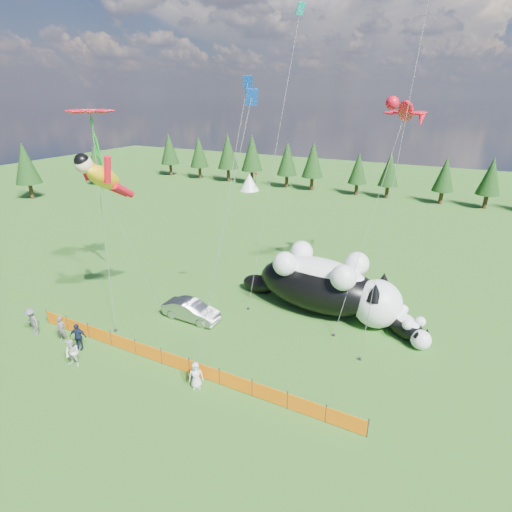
{
  "coord_description": "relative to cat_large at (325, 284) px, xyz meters",
  "views": [
    {
      "loc": [
        12.8,
        -17.8,
        14.73
      ],
      "look_at": [
        1.65,
        4.0,
        4.84
      ],
      "focal_mm": 28.0,
      "sensor_mm": 36.0,
      "label": 1
    }
  ],
  "objects": [
    {
      "name": "spectator_e",
      "position": [
        -3.49,
        -11.18,
        -1.34
      ],
      "size": [
        0.92,
        0.88,
        1.59
      ],
      "primitive_type": "imported",
      "rotation": [
        0.0,
        0.0,
        0.68
      ],
      "color": "silver",
      "rests_on": "ground"
    },
    {
      "name": "superhero_kite",
      "position": [
        -11.83,
        -7.96,
        7.98
      ],
      "size": [
        4.84,
        5.05,
        12.08
      ],
      "color": "#EAAF0C",
      "rests_on": "ground"
    },
    {
      "name": "diamond_kite_b",
      "position": [
        4.36,
        -0.23,
        17.04
      ],
      "size": [
        1.05,
        5.29,
        21.06
      ],
      "color": "#0C9893",
      "rests_on": "ground"
    },
    {
      "name": "diamond_kite_a",
      "position": [
        -5.28,
        -1.98,
        12.69
      ],
      "size": [
        2.07,
        4.09,
        16.35
      ],
      "color": "#0C3CB6",
      "rests_on": "ground"
    },
    {
      "name": "flower_kite",
      "position": [
        -15.05,
        -5.4,
        11.45
      ],
      "size": [
        5.63,
        5.78,
        14.54
      ],
      "color": "red",
      "rests_on": "ground"
    },
    {
      "name": "tree_line",
      "position": [
        -5.49,
        37.59,
        1.87
      ],
      "size": [
        90.0,
        4.0,
        8.0
      ],
      "primitive_type": null,
      "color": "black",
      "rests_on": "ground"
    },
    {
      "name": "gecko_kite",
      "position": [
        3.37,
        4.32,
        11.59
      ],
      "size": [
        3.35,
        10.2,
        15.63
      ],
      "color": "red",
      "rests_on": "ground"
    },
    {
      "name": "cat_small",
      "position": [
        5.82,
        -0.86,
        -1.32
      ],
      "size": [
        3.81,
        3.65,
        1.7
      ],
      "rotation": [
        0.0,
        0.0,
        -0.75
      ],
      "color": "black",
      "rests_on": "ground"
    },
    {
      "name": "car",
      "position": [
        -7.91,
        -5.44,
        -1.44
      ],
      "size": [
        4.2,
        1.49,
        1.38
      ],
      "primitive_type": "imported",
      "rotation": [
        0.0,
        0.0,
        1.56
      ],
      "color": "#A3A2A7",
      "rests_on": "ground"
    },
    {
      "name": "spectator_a",
      "position": [
        -13.68,
        -11.45,
        -1.25
      ],
      "size": [
        0.73,
        0.58,
        1.77
      ],
      "primitive_type": "imported",
      "rotation": [
        0.0,
        0.0,
        0.27
      ],
      "color": "#57575C",
      "rests_on": "ground"
    },
    {
      "name": "festival_tents",
      "position": [
        5.51,
        32.59,
        -0.73
      ],
      "size": [
        50.0,
        3.2,
        2.8
      ],
      "primitive_type": null,
      "color": "white",
      "rests_on": "ground"
    },
    {
      "name": "spectator_d",
      "position": [
        -16.07,
        -11.77,
        -1.18
      ],
      "size": [
        1.29,
        0.75,
        1.9
      ],
      "primitive_type": "imported",
      "rotation": [
        0.0,
        0.0,
        -0.1
      ],
      "color": "#57575C",
      "rests_on": "ground"
    },
    {
      "name": "spectator_b",
      "position": [
        -10.92,
        -12.9,
        -1.25
      ],
      "size": [
        0.94,
        0.67,
        1.76
      ],
      "primitive_type": "imported",
      "rotation": [
        0.0,
        0.0,
        0.21
      ],
      "color": "silver",
      "rests_on": "ground"
    },
    {
      "name": "ground",
      "position": [
        -5.49,
        -7.41,
        -2.13
      ],
      "size": [
        160.0,
        160.0,
        0.0
      ],
      "primitive_type": "plane",
      "color": "#143D0B",
      "rests_on": "ground"
    },
    {
      "name": "cat_large",
      "position": [
        0.0,
        0.0,
        0.0
      ],
      "size": [
        12.42,
        5.12,
        4.48
      ],
      "rotation": [
        0.0,
        0.0,
        -0.09
      ],
      "color": "black",
      "rests_on": "ground"
    },
    {
      "name": "spectator_c",
      "position": [
        -12.02,
        -11.58,
        -1.23
      ],
      "size": [
        1.18,
        0.9,
        1.79
      ],
      "primitive_type": "imported",
      "rotation": [
        0.0,
        0.0,
        0.4
      ],
      "color": "#131D35",
      "rests_on": "ground"
    },
    {
      "name": "diamond_kite_c",
      "position": [
        -2.47,
        -6.84,
        11.99
      ],
      "size": [
        2.25,
        4.42,
        15.62
      ],
      "color": "#0C3CB6",
      "rests_on": "ground"
    },
    {
      "name": "diamond_kite_d",
      "position": [
        -4.28,
        3.67,
        17.0
      ],
      "size": [
        1.21,
        6.99,
        21.3
      ],
      "color": "#0C9893",
      "rests_on": "ground"
    },
    {
      "name": "safety_fence",
      "position": [
        -5.49,
        -10.41,
        -1.63
      ],
      "size": [
        22.06,
        0.06,
        1.1
      ],
      "color": "#262626",
      "rests_on": "ground"
    }
  ]
}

